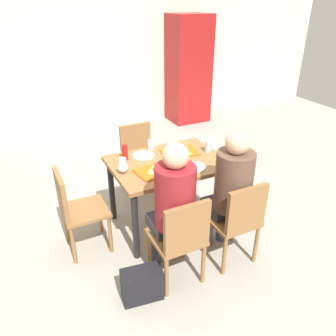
{
  "coord_description": "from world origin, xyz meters",
  "views": [
    {
      "loc": [
        -1.29,
        -2.61,
        2.17
      ],
      "look_at": [
        0.0,
        0.0,
        0.66
      ],
      "focal_mm": 35.61,
      "sensor_mm": 36.0,
      "label": 1
    }
  ],
  "objects_px": {
    "person_in_brown_jacket": "(231,186)",
    "plastic_cup_b": "(188,171)",
    "chair_far_side": "(139,154)",
    "paper_plate_center": "(144,155)",
    "chair_left_end": "(75,207)",
    "pizza_slice_a": "(159,170)",
    "plastic_cup_c": "(123,163)",
    "condiment_bottle": "(125,152)",
    "handbag": "(142,284)",
    "tray_red_far": "(180,152)",
    "chair_near_right": "(238,218)",
    "foil_bundle": "(123,167)",
    "soda_can": "(208,146)",
    "paper_plate_near_edge": "(194,167)",
    "person_in_red": "(173,201)",
    "tray_red_near": "(156,171)",
    "drink_fridge": "(188,70)",
    "plastic_cup_a": "(151,145)",
    "chair_near_left": "(181,236)",
    "main_table": "(168,170)",
    "pizza_slice_b": "(179,152)"
  },
  "relations": [
    {
      "from": "person_in_brown_jacket",
      "to": "plastic_cup_b",
      "type": "distance_m",
      "value": 0.4
    },
    {
      "from": "chair_far_side",
      "to": "paper_plate_center",
      "type": "distance_m",
      "value": 0.64
    },
    {
      "from": "chair_left_end",
      "to": "pizza_slice_a",
      "type": "xyz_separation_m",
      "value": [
        0.76,
        -0.17,
        0.28
      ]
    },
    {
      "from": "plastic_cup_c",
      "to": "condiment_bottle",
      "type": "bearing_deg",
      "value": 62.89
    },
    {
      "from": "pizza_slice_a",
      "to": "handbag",
      "type": "height_order",
      "value": "pizza_slice_a"
    },
    {
      "from": "tray_red_far",
      "to": "plastic_cup_c",
      "type": "height_order",
      "value": "plastic_cup_c"
    },
    {
      "from": "chair_near_right",
      "to": "foil_bundle",
      "type": "xyz_separation_m",
      "value": [
        -0.74,
        0.77,
        0.3
      ]
    },
    {
      "from": "tray_red_far",
      "to": "foil_bundle",
      "type": "distance_m",
      "value": 0.68
    },
    {
      "from": "plastic_cup_c",
      "to": "soda_can",
      "type": "height_order",
      "value": "soda_can"
    },
    {
      "from": "paper_plate_near_edge",
      "to": "foil_bundle",
      "type": "relative_size",
      "value": 2.2
    },
    {
      "from": "handbag",
      "to": "chair_far_side",
      "type": "bearing_deg",
      "value": 68.54
    },
    {
      "from": "person_in_red",
      "to": "person_in_brown_jacket",
      "type": "bearing_deg",
      "value": 0.0
    },
    {
      "from": "person_in_brown_jacket",
      "to": "chair_left_end",
      "type": "bearing_deg",
      "value": 151.84
    },
    {
      "from": "chair_far_side",
      "to": "tray_red_near",
      "type": "distance_m",
      "value": 0.98
    },
    {
      "from": "paper_plate_center",
      "to": "person_in_red",
      "type": "bearing_deg",
      "value": -97.22
    },
    {
      "from": "handbag",
      "to": "drink_fridge",
      "type": "relative_size",
      "value": 0.17
    },
    {
      "from": "chair_near_right",
      "to": "pizza_slice_a",
      "type": "bearing_deg",
      "value": 125.9
    },
    {
      "from": "chair_far_side",
      "to": "foil_bundle",
      "type": "relative_size",
      "value": 8.31
    },
    {
      "from": "plastic_cup_c",
      "to": "chair_far_side",
      "type": "bearing_deg",
      "value": 58.79
    },
    {
      "from": "pizza_slice_a",
      "to": "plastic_cup_c",
      "type": "relative_size",
      "value": 1.96
    },
    {
      "from": "chair_far_side",
      "to": "chair_left_end",
      "type": "height_order",
      "value": "same"
    },
    {
      "from": "person_in_red",
      "to": "plastic_cup_a",
      "type": "bearing_deg",
      "value": 75.96
    },
    {
      "from": "person_in_brown_jacket",
      "to": "handbag",
      "type": "relative_size",
      "value": 3.88
    },
    {
      "from": "chair_near_left",
      "to": "plastic_cup_b",
      "type": "height_order",
      "value": "plastic_cup_b"
    },
    {
      "from": "tray_red_near",
      "to": "soda_can",
      "type": "xyz_separation_m",
      "value": [
        0.66,
        0.16,
        0.05
      ]
    },
    {
      "from": "main_table",
      "to": "plastic_cup_a",
      "type": "relative_size",
      "value": 11.02
    },
    {
      "from": "plastic_cup_b",
      "to": "pizza_slice_a",
      "type": "bearing_deg",
      "value": 139.02
    },
    {
      "from": "person_in_brown_jacket",
      "to": "plastic_cup_c",
      "type": "distance_m",
      "value": 1.01
    },
    {
      "from": "soda_can",
      "to": "paper_plate_center",
      "type": "bearing_deg",
      "value": 162.34
    },
    {
      "from": "chair_far_side",
      "to": "plastic_cup_a",
      "type": "distance_m",
      "value": 0.54
    },
    {
      "from": "person_in_brown_jacket",
      "to": "pizza_slice_a",
      "type": "relative_size",
      "value": 6.32
    },
    {
      "from": "handbag",
      "to": "plastic_cup_b",
      "type": "bearing_deg",
      "value": 35.2
    },
    {
      "from": "pizza_slice_a",
      "to": "handbag",
      "type": "distance_m",
      "value": 0.99
    },
    {
      "from": "tray_red_far",
      "to": "drink_fridge",
      "type": "xyz_separation_m",
      "value": [
        1.63,
        2.73,
        0.21
      ]
    },
    {
      "from": "chair_near_right",
      "to": "person_in_brown_jacket",
      "type": "height_order",
      "value": "person_in_brown_jacket"
    },
    {
      "from": "pizza_slice_b",
      "to": "tray_red_near",
      "type": "bearing_deg",
      "value": -146.86
    },
    {
      "from": "person_in_red",
      "to": "foil_bundle",
      "type": "height_order",
      "value": "person_in_red"
    },
    {
      "from": "paper_plate_center",
      "to": "chair_near_right",
      "type": "bearing_deg",
      "value": -66.42
    },
    {
      "from": "paper_plate_near_edge",
      "to": "plastic_cup_b",
      "type": "distance_m",
      "value": 0.19
    },
    {
      "from": "chair_far_side",
      "to": "person_in_brown_jacket",
      "type": "bearing_deg",
      "value": -79.14
    },
    {
      "from": "chair_near_right",
      "to": "chair_left_end",
      "type": "distance_m",
      "value": 1.44
    },
    {
      "from": "paper_plate_near_edge",
      "to": "plastic_cup_c",
      "type": "relative_size",
      "value": 2.2
    },
    {
      "from": "person_in_brown_jacket",
      "to": "pizza_slice_a",
      "type": "xyz_separation_m",
      "value": [
        -0.45,
        0.48,
        0.03
      ]
    },
    {
      "from": "pizza_slice_b",
      "to": "plastic_cup_a",
      "type": "relative_size",
      "value": 2.64
    },
    {
      "from": "person_in_red",
      "to": "condiment_bottle",
      "type": "bearing_deg",
      "value": 95.43
    },
    {
      "from": "soda_can",
      "to": "handbag",
      "type": "distance_m",
      "value": 1.52
    },
    {
      "from": "chair_left_end",
      "to": "condiment_bottle",
      "type": "xyz_separation_m",
      "value": [
        0.58,
        0.22,
        0.33
      ]
    },
    {
      "from": "plastic_cup_c",
      "to": "plastic_cup_b",
      "type": "bearing_deg",
      "value": -40.75
    },
    {
      "from": "pizza_slice_a",
      "to": "drink_fridge",
      "type": "xyz_separation_m",
      "value": [
        1.99,
        3.02,
        0.19
      ]
    },
    {
      "from": "plastic_cup_b",
      "to": "condiment_bottle",
      "type": "distance_m",
      "value": 0.68
    }
  ]
}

